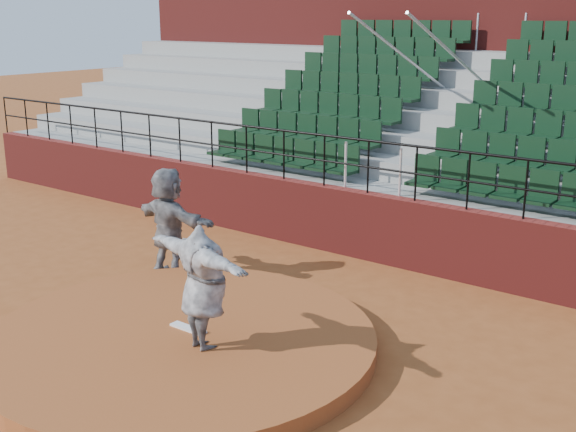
# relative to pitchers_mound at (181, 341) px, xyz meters

# --- Properties ---
(ground) EXTENTS (90.00, 90.00, 0.00)m
(ground) POSITION_rel_pitchers_mound_xyz_m (0.00, 0.00, -0.12)
(ground) COLOR #954C21
(ground) RESTS_ON ground
(pitchers_mound) EXTENTS (5.50, 5.50, 0.25)m
(pitchers_mound) POSITION_rel_pitchers_mound_xyz_m (0.00, 0.00, 0.00)
(pitchers_mound) COLOR #9B4D22
(pitchers_mound) RESTS_ON ground
(pitching_rubber) EXTENTS (0.60, 0.15, 0.03)m
(pitching_rubber) POSITION_rel_pitchers_mound_xyz_m (0.00, 0.15, 0.14)
(pitching_rubber) COLOR white
(pitching_rubber) RESTS_ON pitchers_mound
(boundary_wall) EXTENTS (24.00, 0.30, 1.30)m
(boundary_wall) POSITION_rel_pitchers_mound_xyz_m (0.00, 5.00, 0.53)
(boundary_wall) COLOR maroon
(boundary_wall) RESTS_ON ground
(wall_railing) EXTENTS (24.04, 0.05, 1.03)m
(wall_railing) POSITION_rel_pitchers_mound_xyz_m (0.00, 5.00, 1.90)
(wall_railing) COLOR black
(wall_railing) RESTS_ON boundary_wall
(seating_deck) EXTENTS (24.00, 5.97, 4.63)m
(seating_deck) POSITION_rel_pitchers_mound_xyz_m (0.00, 8.64, 1.33)
(seating_deck) COLOR gray
(seating_deck) RESTS_ON ground
(press_box_facade) EXTENTS (24.00, 3.00, 7.10)m
(press_box_facade) POSITION_rel_pitchers_mound_xyz_m (0.00, 12.60, 3.43)
(press_box_facade) COLOR maroon
(press_box_facade) RESTS_ON ground
(pitcher) EXTENTS (2.18, 1.01, 1.72)m
(pitcher) POSITION_rel_pitchers_mound_xyz_m (0.58, -0.12, 0.98)
(pitcher) COLOR black
(pitcher) RESTS_ON pitchers_mound
(fielder) EXTENTS (1.88, 0.69, 2.00)m
(fielder) POSITION_rel_pitchers_mound_xyz_m (-2.31, 2.03, 0.87)
(fielder) COLOR black
(fielder) RESTS_ON ground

